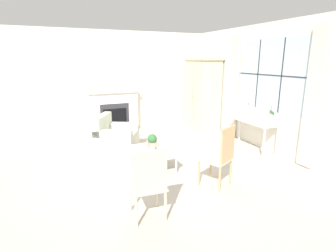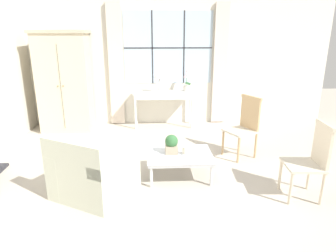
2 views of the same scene
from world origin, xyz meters
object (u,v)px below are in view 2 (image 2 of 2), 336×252
object	(u,v)px
armoire	(65,82)
potted_orchid	(186,84)
armchair_upholstered	(93,174)
side_chair_wooden	(245,123)
pillar_candle	(185,151)
console_table	(163,96)
table_lamp	(159,75)
accent_chair_wooden	(312,157)
coffee_table	(180,156)
potted_plant_small	(172,144)

from	to	relation	value
armoire	potted_orchid	distance (m)	2.57
armchair_upholstered	potted_orchid	bearing A→B (deg)	62.73
side_chair_wooden	pillar_candle	world-z (taller)	side_chair_wooden
console_table	table_lamp	size ratio (longest dim) A/B	2.65
armchair_upholstered	accent_chair_wooden	bearing A→B (deg)	-4.36
accent_chair_wooden	potted_orchid	bearing A→B (deg)	110.95
console_table	pillar_candle	bearing A→B (deg)	-85.25
accent_chair_wooden	coffee_table	distance (m)	1.72
coffee_table	potted_plant_small	world-z (taller)	potted_plant_small
armoire	side_chair_wooden	distance (m)	3.76
armoire	table_lamp	world-z (taller)	armoire
table_lamp	armoire	bearing A→B (deg)	-179.13
side_chair_wooden	potted_plant_small	bearing A→B (deg)	-151.21
potted_orchid	armchair_upholstered	size ratio (longest dim) A/B	0.41
potted_orchid	armchair_upholstered	xyz separation A→B (m)	(-1.52, -2.95, -0.66)
accent_chair_wooden	coffee_table	size ratio (longest dim) A/B	1.07
table_lamp	side_chair_wooden	size ratio (longest dim) A/B	0.48
armchair_upholstered	accent_chair_wooden	size ratio (longest dim) A/B	1.18
accent_chair_wooden	armoire	bearing A→B (deg)	141.23
potted_orchid	accent_chair_wooden	bearing A→B (deg)	-69.05
side_chair_wooden	table_lamp	bearing A→B (deg)	129.46
potted_plant_small	pillar_candle	distance (m)	0.22
side_chair_wooden	coffee_table	size ratio (longest dim) A/B	1.11
pillar_candle	potted_plant_small	bearing A→B (deg)	161.79
potted_orchid	potted_plant_small	distance (m)	2.57
potted_orchid	table_lamp	bearing A→B (deg)	-170.26
potted_orchid	armchair_upholstered	world-z (taller)	potted_orchid
side_chair_wooden	pillar_candle	bearing A→B (deg)	-144.88
coffee_table	potted_plant_small	xyz separation A→B (m)	(-0.12, 0.04, 0.18)
armchair_upholstered	coffee_table	world-z (taller)	armchair_upholstered
armoire	armchair_upholstered	size ratio (longest dim) A/B	1.77
side_chair_wooden	pillar_candle	xyz separation A→B (m)	(-1.09, -0.76, -0.15)
side_chair_wooden	coffee_table	bearing A→B (deg)	-147.60
console_table	potted_plant_small	world-z (taller)	console_table
pillar_candle	coffee_table	bearing A→B (deg)	160.22
pillar_candle	console_table	bearing A→B (deg)	94.75
armoire	accent_chair_wooden	xyz separation A→B (m)	(3.77, -3.03, -0.48)
armchair_upholstered	potted_plant_small	size ratio (longest dim) A/B	4.28
console_table	table_lamp	bearing A→B (deg)	-145.93
potted_orchid	armchair_upholstered	distance (m)	3.38
table_lamp	potted_orchid	bearing A→B (deg)	9.74
potted_orchid	pillar_candle	xyz separation A→B (m)	(-0.30, -2.54, -0.53)
armoire	pillar_candle	xyz separation A→B (m)	(2.27, -2.41, -0.62)
armoire	coffee_table	world-z (taller)	armoire
potted_orchid	accent_chair_wooden	xyz separation A→B (m)	(1.21, -3.16, -0.40)
side_chair_wooden	accent_chair_wooden	world-z (taller)	side_chair_wooden
table_lamp	side_chair_wooden	xyz separation A→B (m)	(1.38, -1.68, -0.59)
table_lamp	potted_plant_small	bearing A→B (deg)	-87.53
armoire	console_table	world-z (taller)	armoire
potted_plant_small	coffee_table	bearing A→B (deg)	-17.17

